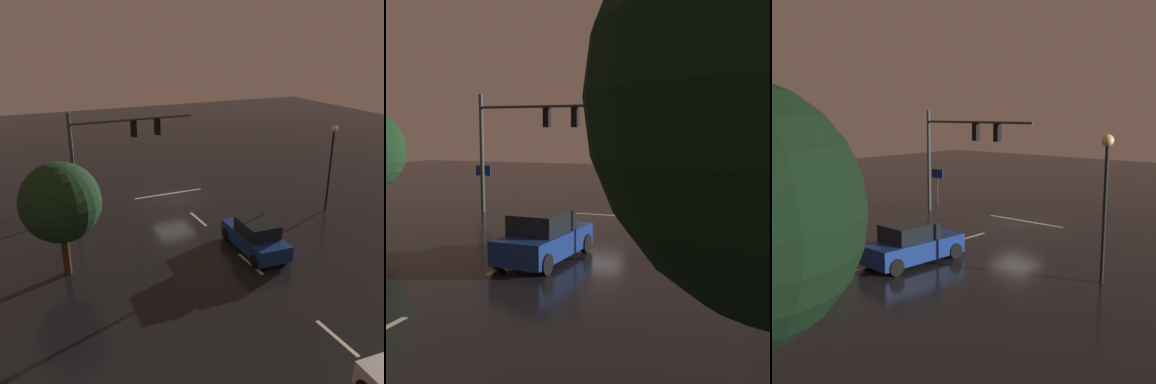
% 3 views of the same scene
% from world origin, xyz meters
% --- Properties ---
extents(ground_plane, '(80.00, 80.00, 0.00)m').
position_xyz_m(ground_plane, '(0.00, 0.00, 0.00)').
color(ground_plane, black).
extents(traffic_signal_assembly, '(7.85, 0.47, 6.38)m').
position_xyz_m(traffic_signal_assembly, '(4.03, 0.29, 4.42)').
color(traffic_signal_assembly, '#383A3D').
rests_on(traffic_signal_assembly, ground_plane).
extents(lane_dash_far, '(0.16, 2.20, 0.01)m').
position_xyz_m(lane_dash_far, '(0.00, 4.00, 0.00)').
color(lane_dash_far, beige).
rests_on(lane_dash_far, ground_plane).
extents(lane_dash_mid, '(0.16, 2.20, 0.01)m').
position_xyz_m(lane_dash_mid, '(0.00, 10.00, 0.00)').
color(lane_dash_mid, beige).
rests_on(lane_dash_mid, ground_plane).
extents(stop_bar, '(5.00, 0.16, 0.01)m').
position_xyz_m(stop_bar, '(0.00, -0.90, 0.00)').
color(stop_bar, beige).
rests_on(stop_bar, ground_plane).
extents(car_approaching, '(2.12, 4.45, 1.70)m').
position_xyz_m(car_approaching, '(-0.94, 8.87, 0.80)').
color(car_approaching, navy).
rests_on(car_approaching, ground_plane).
extents(street_lamp_left_kerb, '(0.44, 0.44, 5.47)m').
position_xyz_m(street_lamp_left_kerb, '(-8.05, 6.05, 3.79)').
color(street_lamp_left_kerb, black).
rests_on(street_lamp_left_kerb, ground_plane).
extents(route_sign, '(0.90, 0.17, 2.45)m').
position_xyz_m(route_sign, '(7.61, -1.53, 1.77)').
color(route_sign, '#383A3D').
rests_on(route_sign, ground_plane).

